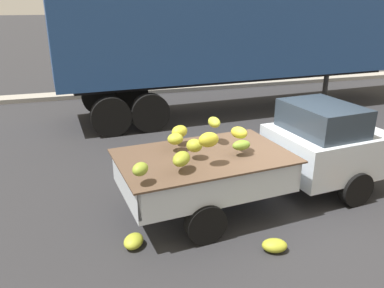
{
  "coord_description": "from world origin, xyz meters",
  "views": [
    {
      "loc": [
        -3.37,
        -5.47,
        3.45
      ],
      "look_at": [
        -1.62,
        0.11,
        1.26
      ],
      "focal_mm": 35.79,
      "sensor_mm": 36.0,
      "label": 1
    }
  ],
  "objects": [
    {
      "name": "fallen_banana_bunch_by_wheel",
      "position": [
        -0.8,
        -1.33,
        0.09
      ],
      "size": [
        0.43,
        0.36,
        0.19
      ],
      "primitive_type": "ellipsoid",
      "rotation": [
        0.0,
        0.0,
        6.0
      ],
      "color": "#A0A429",
      "rests_on": "ground"
    },
    {
      "name": "curb_strip",
      "position": [
        0.0,
        9.55,
        0.08
      ],
      "size": [
        80.0,
        0.8,
        0.16
      ],
      "primitive_type": "cube",
      "color": "gray",
      "rests_on": "ground"
    },
    {
      "name": "fallen_banana_bunch_near_tailgate",
      "position": [
        -2.76,
        -0.61,
        0.1
      ],
      "size": [
        0.43,
        0.46,
        0.19
      ],
      "primitive_type": "ellipsoid",
      "rotation": [
        0.0,
        0.0,
        1.0
      ],
      "color": "#A3AA2E",
      "rests_on": "ground"
    },
    {
      "name": "ground",
      "position": [
        0.0,
        0.0,
        0.0
      ],
      "size": [
        220.0,
        220.0,
        0.0
      ],
      "primitive_type": "plane",
      "color": "#28282B"
    },
    {
      "name": "semi_trailer",
      "position": [
        2.04,
        6.06,
        2.54
      ],
      "size": [
        12.12,
        3.23,
        3.95
      ],
      "rotation": [
        0.0,
        0.0,
        0.06
      ],
      "color": "navy",
      "rests_on": "ground"
    },
    {
      "name": "pickup_truck",
      "position": [
        0.51,
        0.19,
        0.88
      ],
      "size": [
        5.1,
        2.17,
        1.7
      ],
      "rotation": [
        0.0,
        0.0,
        0.09
      ],
      "color": "silver",
      "rests_on": "ground"
    }
  ]
}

